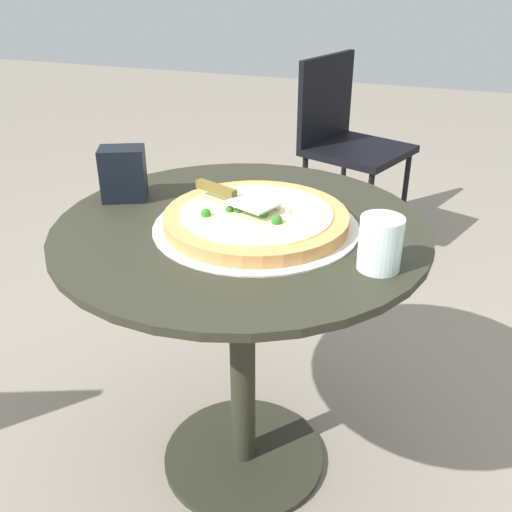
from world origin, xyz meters
TOP-DOWN VIEW (x-y plane):
  - ground_plane at (0.00, 0.00)m, footprint 10.00×10.00m
  - patio_table at (0.00, 0.00)m, footprint 0.81×0.81m
  - pizza_on_tray at (-0.03, 0.00)m, footprint 0.44×0.44m
  - pizza_server at (0.02, -0.02)m, footprint 0.21×0.12m
  - drinking_cup at (-0.31, 0.10)m, footprint 0.08×0.08m
  - napkin_dispenser at (0.31, -0.05)m, footprint 0.12×0.11m
  - patio_chair_far at (0.04, -1.42)m, footprint 0.50×0.50m

SIDE VIEW (x-z plane):
  - ground_plane at x=0.00m, z-range 0.00..0.00m
  - patio_chair_far at x=0.04m, z-range 0.08..0.91m
  - patio_table at x=0.00m, z-range 0.17..0.86m
  - pizza_on_tray at x=-0.03m, z-range 0.69..0.74m
  - drinking_cup at x=-0.31m, z-range 0.70..0.80m
  - pizza_server at x=0.02m, z-range 0.74..0.76m
  - napkin_dispenser at x=0.31m, z-range 0.70..0.82m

